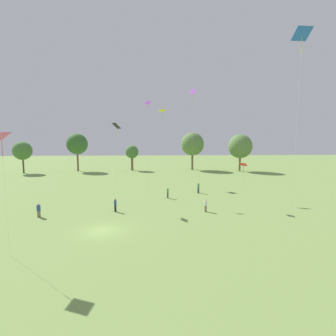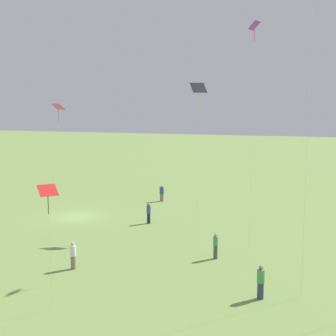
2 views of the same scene
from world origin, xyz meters
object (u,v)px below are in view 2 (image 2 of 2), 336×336
kite_4 (198,91)px  person_4 (261,282)px  person_3 (216,246)px  person_1 (162,193)px  kite_2 (254,40)px  kite_0 (59,109)px  kite_6 (48,194)px  person_2 (149,213)px  person_0 (73,256)px

kite_4 → person_4: bearing=-52.4°
person_3 → kite_4: 13.57m
person_1 → kite_2: kite_2 is taller
person_4 → kite_2: kite_2 is taller
kite_0 → kite_4: bearing=-147.4°
kite_6 → person_2: bearing=92.8°
person_0 → person_3: 9.52m
person_2 → kite_2: 17.39m
person_4 → kite_6: (4.80, -9.95, 5.15)m
person_1 → person_4: bearing=20.6°
kite_2 → person_4: bearing=77.8°
person_3 → person_2: bearing=-143.8°
person_4 → person_3: bearing=68.0°
person_0 → person_3: size_ratio=0.99×
kite_0 → kite_2: 25.64m
person_3 → kite_0: (-14.53, -20.67, 9.03)m
kite_0 → kite_2: kite_2 is taller
person_0 → person_2: bearing=171.7°
person_2 → person_1: bearing=-80.4°
person_3 → kite_6: 13.29m
kite_2 → kite_0: bearing=-51.0°
person_0 → kite_6: bearing=13.6°
person_4 → person_1: bearing=65.5°
person_0 → kite_4: bearing=152.9°
person_1 → person_2: person_2 is taller
person_0 → person_2: size_ratio=0.95×
person_1 → person_2: bearing=1.9°
kite_2 → kite_6: 18.21m
person_1 → person_4: (22.62, 13.39, 0.05)m
person_0 → kite_4: size_ratio=0.14×
person_2 → kite_4: kite_4 is taller
person_2 → person_3: 10.72m
person_0 → person_4: 11.99m
kite_0 → kite_6: bearing=173.9°
kite_0 → kite_4: 18.71m
kite_6 → kite_2: bearing=58.0°
kite_4 → person_0: bearing=-101.3°
person_1 → kite_6: size_ratio=0.28×
person_1 → person_2: (9.37, 1.98, 0.05)m
person_4 → kite_2: (-8.99, -1.92, 13.93)m
person_0 → kite_6: 8.01m
person_2 → person_4: bearing=128.4°
person_2 → kite_4: (-0.27, 4.37, 10.59)m
person_4 → kite_2: size_ratio=0.12×
person_1 → person_2: size_ratio=0.97×
person_3 → kite_6: (10.55, -6.20, 5.18)m
kite_2 → person_1: bearing=-74.2°
person_4 → kite_6: bearing=150.6°
person_0 → kite_4: kite_4 is taller
person_4 → kite_4: size_ratio=0.15×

